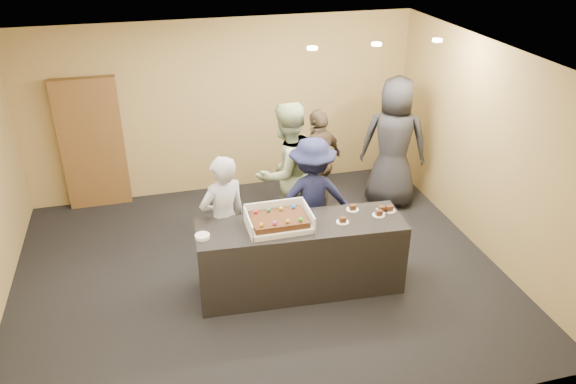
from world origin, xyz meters
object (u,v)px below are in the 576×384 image
object	(u,v)px
serving_counter	(301,257)
cake_box	(278,222)
person_navy_man	(312,198)
person_brown_extra	(319,163)
person_sage_man	(286,173)
sheet_cake	(279,220)
plate_stack	(202,236)
storage_cabinet	(92,144)
person_dark_suit	(394,143)
person_server_grey	(224,220)

from	to	relation	value
serving_counter	cake_box	bearing A→B (deg)	177.99
person_navy_man	person_brown_extra	xyz separation A→B (m)	(0.40, 0.98, 0.00)
person_sage_man	person_brown_extra	distance (m)	0.80
serving_counter	sheet_cake	xyz separation A→B (m)	(-0.26, 0.00, 0.55)
person_brown_extra	cake_box	bearing A→B (deg)	24.08
plate_stack	cake_box	bearing A→B (deg)	2.29
serving_counter	storage_cabinet	distance (m)	3.76
sheet_cake	person_navy_man	world-z (taller)	person_navy_man
person_dark_suit	storage_cabinet	bearing A→B (deg)	9.92
person_navy_man	storage_cabinet	bearing A→B (deg)	-31.20
sheet_cake	person_sage_man	xyz separation A→B (m)	(0.41, 1.22, -0.03)
sheet_cake	person_navy_man	bearing A→B (deg)	50.07
person_sage_man	person_dark_suit	world-z (taller)	person_dark_suit
person_server_grey	person_navy_man	bearing A→B (deg)	173.43
cake_box	person_navy_man	distance (m)	0.95
serving_counter	person_brown_extra	world-z (taller)	person_brown_extra
storage_cabinet	sheet_cake	distance (m)	3.55
person_navy_man	person_brown_extra	distance (m)	1.06
person_dark_suit	person_sage_man	bearing A→B (deg)	40.42
storage_cabinet	cake_box	bearing A→B (deg)	-52.94
storage_cabinet	person_navy_man	world-z (taller)	storage_cabinet
sheet_cake	person_sage_man	bearing A→B (deg)	71.57
plate_stack	person_navy_man	size ratio (longest dim) A/B	0.10
person_navy_man	person_dark_suit	size ratio (longest dim) A/B	0.81
person_dark_suit	cake_box	bearing A→B (deg)	62.37
storage_cabinet	person_sage_man	world-z (taller)	storage_cabinet
storage_cabinet	person_brown_extra	xyz separation A→B (m)	(3.15, -1.13, -0.18)
storage_cabinet	plate_stack	distance (m)	3.12
serving_counter	person_dark_suit	world-z (taller)	person_dark_suit
sheet_cake	person_server_grey	xyz separation A→B (m)	(-0.56, 0.45, -0.17)
storage_cabinet	cake_box	distance (m)	3.53
person_sage_man	person_dark_suit	bearing A→B (deg)	171.25
storage_cabinet	person_server_grey	xyz separation A→B (m)	(1.56, -2.40, -0.17)
plate_stack	person_brown_extra	xyz separation A→B (m)	(1.89, 1.73, -0.11)
person_sage_man	person_dark_suit	distance (m)	1.85
serving_counter	person_server_grey	size ratio (longest dim) A/B	1.46
storage_cabinet	plate_stack	xyz separation A→B (m)	(1.26, -2.85, -0.07)
person_brown_extra	person_dark_suit	bearing A→B (deg)	146.13
serving_counter	person_dark_suit	distance (m)	2.65
person_navy_man	sheet_cake	bearing A→B (deg)	56.39
sheet_cake	person_dark_suit	world-z (taller)	person_dark_suit
sheet_cake	person_server_grey	distance (m)	0.74
plate_stack	person_server_grey	xyz separation A→B (m)	(0.30, 0.46, -0.10)
person_server_grey	plate_stack	bearing A→B (deg)	36.28
cake_box	person_dark_suit	size ratio (longest dim) A/B	0.36
cake_box	person_brown_extra	distance (m)	1.98
serving_counter	plate_stack	world-z (taller)	plate_stack
storage_cabinet	person_dark_suit	distance (m)	4.46
cake_box	sheet_cake	distance (m)	0.06
person_brown_extra	person_dark_suit	size ratio (longest dim) A/B	0.82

